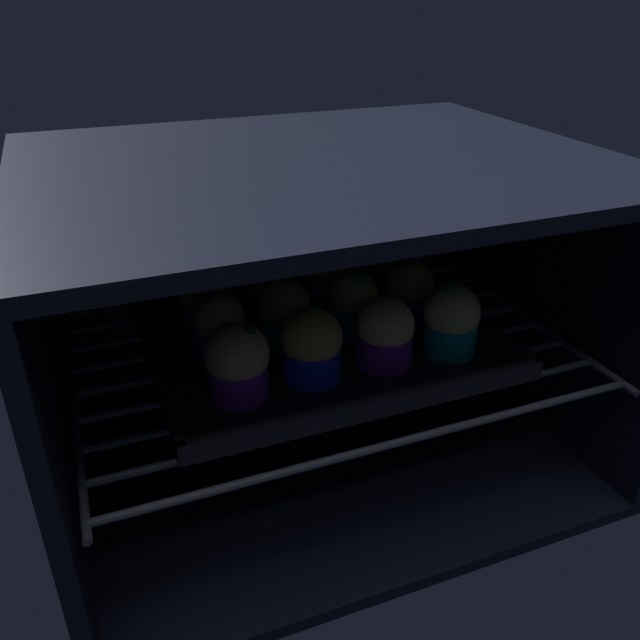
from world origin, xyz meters
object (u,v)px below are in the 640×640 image
muffin_row0_col3 (451,320)px  muffin_row1_col3 (408,292)px  baking_tray (320,340)px  muffin_row2_col2 (326,278)px  muffin_row2_col1 (269,290)px  muffin_row2_col0 (205,297)px  muffin_row1_col0 (220,328)px  muffin_row0_col2 (385,333)px  muffin_row2_col3 (382,266)px  muffin_row0_col1 (312,345)px  muffin_row0_col0 (237,362)px  muffin_row1_col1 (284,313)px  muffin_row1_col2 (353,303)px

muffin_row0_col3 → muffin_row1_col3: muffin_row0_col3 is taller
muffin_row0_col3 → muffin_row1_col3: size_ratio=1.11×
baking_tray → muffin_row2_col2: muffin_row2_col2 is taller
muffin_row2_col1 → muffin_row2_col0: bearing=179.0°
muffin_row1_col0 → muffin_row0_col2: bearing=-26.1°
muffin_row2_col0 → muffin_row2_col3: 23.09cm
muffin_row0_col1 → muffin_row1_col0: bearing=135.3°
muffin_row1_col3 → muffin_row0_col0: bearing=-160.2°
muffin_row1_col3 → muffin_row2_col0: bearing=162.1°
muffin_row1_col3 → muffin_row2_col3: muffin_row2_col3 is taller
baking_tray → muffin_row0_col3: (11.91, -8.07, 4.28)cm
muffin_row0_col2 → baking_tray: bearing=118.5°
muffin_row0_col3 → muffin_row1_col3: bearing=94.5°
muffin_row1_col0 → muffin_row0_col3: bearing=-18.8°
muffin_row2_col0 → muffin_row2_col1: size_ratio=1.13×
muffin_row2_col0 → muffin_row2_col1: muffin_row2_col0 is taller
muffin_row0_col3 → muffin_row0_col1: bearing=178.3°
muffin_row2_col3 → muffin_row2_col2: bearing=-177.0°
muffin_row1_col3 → baking_tray: bearing=-178.8°
muffin_row0_col1 → muffin_row1_col1: 7.94cm
muffin_row0_col0 → muffin_row2_col0: same height
muffin_row0_col2 → muffin_row2_col0: (-15.55, 15.30, 0.02)cm
muffin_row0_col0 → muffin_row1_col3: bearing=19.8°
muffin_row2_col0 → muffin_row2_col1: (7.74, -0.14, -0.39)cm
muffin_row0_col2 → muffin_row2_col2: bearing=91.5°
muffin_row1_col3 → muffin_row2_col2: same height
muffin_row2_col0 → muffin_row2_col3: size_ratio=1.02×
baking_tray → muffin_row2_col2: (3.81, 7.71, 3.98)cm
muffin_row1_col2 → muffin_row2_col1: muffin_row1_col2 is taller
muffin_row1_col0 → muffin_row2_col2: 17.13cm
muffin_row1_col1 → muffin_row1_col0: bearing=-176.5°
muffin_row1_col0 → baking_tray: bearing=0.5°
muffin_row1_col2 → muffin_row1_col3: 7.32cm
muffin_row0_col3 → muffin_row2_col1: 21.90cm
muffin_row2_col3 → muffin_row0_col2: bearing=-115.4°
muffin_row0_col1 → muffin_row2_col1: 14.99cm
muffin_row2_col2 → muffin_row0_col1: bearing=-116.7°
muffin_row0_col2 → muffin_row1_col2: 7.64cm
muffin_row1_col3 → muffin_row2_col0: muffin_row2_col0 is taller
baking_tray → muffin_row1_col3: bearing=1.2°
baking_tray → muffin_row1_col3: (11.25, 0.24, 4.04)cm
muffin_row0_col0 → muffin_row1_col0: muffin_row0_col0 is taller
muffin_row0_col1 → muffin_row0_col2: (8.09, -0.18, -0.15)cm
muffin_row0_col1 → muffin_row1_col1: size_ratio=1.05×
muffin_row2_col0 → muffin_row0_col2: bearing=-44.5°
muffin_row0_col3 → muffin_row1_col1: 18.12cm
muffin_row0_col1 → muffin_row1_col2: muffin_row0_col1 is taller
muffin_row0_col0 → muffin_row0_col1: bearing=3.1°
muffin_row0_col3 → muffin_row1_col1: muffin_row0_col3 is taller
muffin_row0_col2 → muffin_row0_col3: (7.70, -0.30, 0.18)cm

